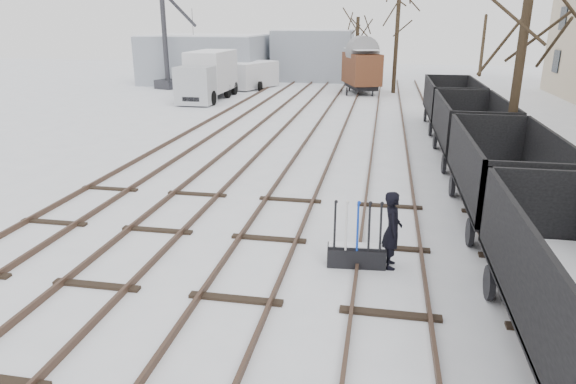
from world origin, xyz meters
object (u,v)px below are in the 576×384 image
(ground_frame, at_px, (356,254))
(panel_van, at_px, (253,75))
(crane, at_px, (167,62))
(worker, at_px, (392,230))
(lorry, at_px, (208,75))
(box_van_wagon, at_px, (362,68))

(ground_frame, distance_m, panel_van, 32.10)
(panel_van, xyz_separation_m, crane, (-6.77, -1.07, 1.01))
(worker, bearing_deg, crane, 27.08)
(ground_frame, distance_m, lorry, 26.58)
(box_van_wagon, relative_size, lorry, 0.66)
(lorry, bearing_deg, box_van_wagon, 27.00)
(box_van_wagon, relative_size, panel_van, 0.92)
(ground_frame, height_order, worker, worker)
(box_van_wagon, relative_size, crane, 0.60)
(box_van_wagon, height_order, lorry, lorry)
(worker, xyz_separation_m, crane, (-17.67, 29.27, 1.21))
(lorry, bearing_deg, crane, 133.72)
(box_van_wagon, xyz_separation_m, panel_van, (-8.76, 1.34, -0.81))
(ground_frame, xyz_separation_m, worker, (0.75, 0.10, 0.60))
(ground_frame, bearing_deg, worker, 3.22)
(ground_frame, relative_size, crane, 0.19)
(worker, relative_size, box_van_wagon, 0.37)
(box_van_wagon, xyz_separation_m, crane, (-15.53, 0.27, 0.20))
(panel_van, bearing_deg, lorry, -81.89)
(ground_frame, distance_m, worker, 0.97)
(worker, xyz_separation_m, panel_van, (-10.90, 30.34, 0.21))
(panel_van, bearing_deg, ground_frame, -50.81)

